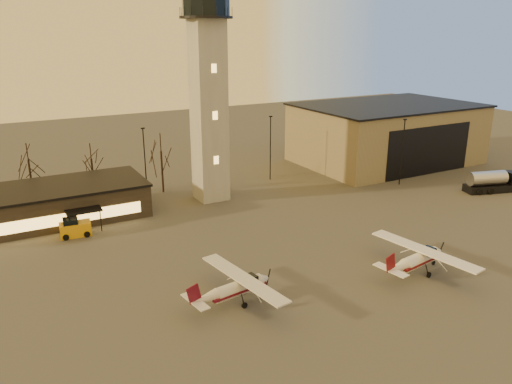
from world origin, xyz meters
TOP-DOWN VIEW (x-y plane):
  - ground at (0.00, 0.00)m, footprint 220.00×220.00m
  - control_tower at (0.00, 30.00)m, footprint 6.80×6.80m
  - hangar at (36.00, 33.98)m, footprint 30.60×20.60m
  - terminal at (-21.99, 31.98)m, footprint 25.40×12.20m
  - light_poles at (0.50, 31.00)m, footprint 58.50×12.25m
  - tree_row at (-13.70, 39.16)m, footprint 37.20×9.20m
  - cessna_front at (8.77, -0.52)m, footprint 9.34×11.77m
  - cessna_rear at (-9.29, 3.06)m, footprint 8.93×11.25m
  - fuel_truck at (37.50, 12.81)m, footprint 8.80×4.84m
  - service_cart at (-19.29, 25.20)m, footprint 3.58×2.47m

SIDE VIEW (x-z plane):
  - ground at x=0.00m, z-range 0.00..0.00m
  - service_cart at x=-19.29m, z-range -0.26..1.90m
  - cessna_rear at x=-9.29m, z-range -0.49..2.60m
  - cessna_front at x=8.77m, z-range -0.51..2.72m
  - fuel_truck at x=37.50m, z-range -0.33..2.81m
  - terminal at x=-21.99m, z-range 0.01..4.31m
  - hangar at x=36.00m, z-range 0.00..10.30m
  - light_poles at x=0.50m, z-range 0.34..10.48m
  - tree_row at x=-13.70m, z-range 1.54..10.34m
  - control_tower at x=0.00m, z-range 0.03..32.63m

